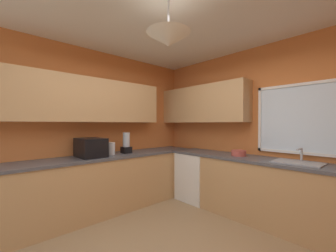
% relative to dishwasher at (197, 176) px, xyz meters
% --- Properties ---
extents(room_shell, '(4.02, 4.06, 2.74)m').
position_rel_dishwasher_xyz_m(room_shell, '(0.60, -1.13, 1.37)').
color(room_shell, '#D17238').
rests_on(room_shell, ground_plane).
extents(counter_run_left, '(0.65, 3.67, 0.91)m').
position_rel_dishwasher_xyz_m(counter_run_left, '(-0.66, -1.63, 0.02)').
color(counter_run_left, tan).
rests_on(counter_run_left, ground_plane).
extents(counter_run_back, '(3.11, 0.65, 0.91)m').
position_rel_dishwasher_xyz_m(counter_run_back, '(1.19, 0.03, 0.02)').
color(counter_run_back, tan).
rests_on(counter_run_back, ground_plane).
extents(dishwasher, '(0.60, 0.60, 0.87)m').
position_rel_dishwasher_xyz_m(dishwasher, '(0.00, 0.00, 0.00)').
color(dishwasher, white).
rests_on(dishwasher, ground_plane).
extents(microwave, '(0.48, 0.36, 0.29)m').
position_rel_dishwasher_xyz_m(microwave, '(-0.66, -1.76, 0.62)').
color(microwave, black).
rests_on(microwave, counter_run_left).
extents(kettle, '(0.12, 0.12, 0.21)m').
position_rel_dishwasher_xyz_m(kettle, '(-0.64, -1.42, 0.58)').
color(kettle, '#B7B7BC').
rests_on(kettle, counter_run_left).
extents(sink_assembly, '(0.56, 0.40, 0.19)m').
position_rel_dishwasher_xyz_m(sink_assembly, '(1.66, 0.04, 0.49)').
color(sink_assembly, '#9EA0A5').
rests_on(sink_assembly, counter_run_back).
extents(bowl, '(0.23, 0.23, 0.09)m').
position_rel_dishwasher_xyz_m(bowl, '(0.83, 0.03, 0.52)').
color(bowl, '#B74C42').
rests_on(bowl, counter_run_back).
extents(blender_appliance, '(0.15, 0.15, 0.36)m').
position_rel_dishwasher_xyz_m(blender_appliance, '(-0.66, -1.13, 0.64)').
color(blender_appliance, black).
rests_on(blender_appliance, counter_run_left).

